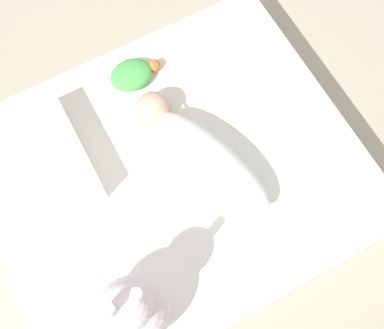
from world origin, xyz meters
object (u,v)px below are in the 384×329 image
object	(u,v)px
bunny_plush	(132,311)
turtle_plush	(133,74)
swaddled_baby	(202,152)
pillow	(43,163)

from	to	relation	value
bunny_plush	turtle_plush	xyz separation A→B (m)	(0.37, 0.76, -0.11)
bunny_plush	turtle_plush	world-z (taller)	bunny_plush
swaddled_baby	bunny_plush	xyz separation A→B (m)	(-0.43, -0.36, 0.07)
swaddled_baby	turtle_plush	world-z (taller)	swaddled_baby
pillow	bunny_plush	distance (m)	0.60
swaddled_baby	pillow	bearing A→B (deg)	47.30
pillow	bunny_plush	xyz separation A→B (m)	(0.05, -0.59, 0.09)
pillow	turtle_plush	bearing A→B (deg)	22.65
swaddled_baby	bunny_plush	size ratio (longest dim) A/B	1.56
turtle_plush	pillow	bearing A→B (deg)	-157.35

